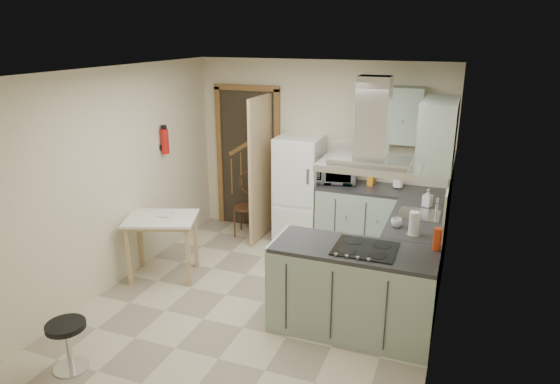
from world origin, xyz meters
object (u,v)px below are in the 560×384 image
at_px(fridge, 299,190).
at_px(drop_leaf_table, 163,247).
at_px(peninsula, 353,290).
at_px(bentwood_chair, 247,207).
at_px(microwave, 335,171).
at_px(extractor_hood, 370,165).
at_px(stool, 68,346).

height_order(fridge, drop_leaf_table, fridge).
height_order(peninsula, bentwood_chair, peninsula).
bearing_deg(bentwood_chair, drop_leaf_table, -112.54).
relative_size(drop_leaf_table, microwave, 1.41).
height_order(bentwood_chair, microwave, microwave).
bearing_deg(extractor_hood, peninsula, 180.00).
distance_m(extractor_hood, drop_leaf_table, 2.86).
xyz_separation_m(drop_leaf_table, stool, (0.21, -1.81, -0.15)).
distance_m(fridge, stool, 3.62).
bearing_deg(extractor_hood, drop_leaf_table, 172.19).
bearing_deg(microwave, drop_leaf_table, -145.49).
relative_size(bentwood_chair, microwave, 1.48).
relative_size(bentwood_chair, stool, 1.86).
bearing_deg(stool, fridge, 74.32).
height_order(extractor_hood, bentwood_chair, extractor_hood).
xyz_separation_m(bentwood_chair, microwave, (1.25, 0.13, 0.63)).
relative_size(stool, microwave, 0.79).
relative_size(fridge, peninsula, 0.97).
xyz_separation_m(extractor_hood, microwave, (-0.84, 2.02, -0.66)).
relative_size(fridge, extractor_hood, 1.67).
bearing_deg(drop_leaf_table, bentwood_chair, 55.28).
bearing_deg(fridge, peninsula, -58.26).
bearing_deg(microwave, bentwood_chair, 175.31).
bearing_deg(microwave, stool, -123.45).
height_order(fridge, bentwood_chair, fridge).
distance_m(extractor_hood, bentwood_chair, 3.10).
distance_m(extractor_hood, microwave, 2.29).
distance_m(drop_leaf_table, bentwood_chair, 1.60).
distance_m(bentwood_chair, microwave, 1.41).
xyz_separation_m(stool, microwave, (1.46, 3.49, 0.83)).
xyz_separation_m(extractor_hood, stool, (-2.29, -1.47, -1.49)).
xyz_separation_m(peninsula, microwave, (-0.74, 2.02, 0.61)).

